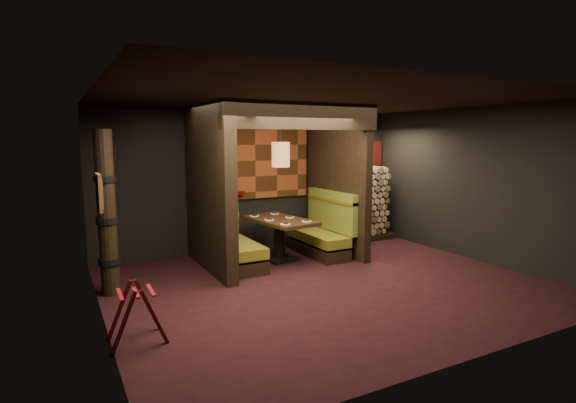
{
  "coord_description": "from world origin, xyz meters",
  "views": [
    {
      "loc": [
        -3.71,
        -5.73,
        2.27
      ],
      "look_at": [
        0.0,
        1.3,
        1.15
      ],
      "focal_mm": 28.0,
      "sensor_mm": 36.0,
      "label": 1
    }
  ],
  "objects_px": {
    "dining_table": "(280,231)",
    "luggage_rack": "(137,311)",
    "pendant_lamp": "(281,155)",
    "booth_bench_right": "(321,234)",
    "booth_bench_left": "(231,244)",
    "totem_column": "(107,215)",
    "firewood_stack": "(356,204)"
  },
  "relations": [
    {
      "from": "dining_table",
      "to": "luggage_rack",
      "type": "distance_m",
      "value": 3.75
    },
    {
      "from": "pendant_lamp",
      "to": "booth_bench_right",
      "type": "bearing_deg",
      "value": 5.13
    },
    {
      "from": "booth_bench_left",
      "to": "dining_table",
      "type": "distance_m",
      "value": 0.96
    },
    {
      "from": "booth_bench_right",
      "to": "totem_column",
      "type": "xyz_separation_m",
      "value": [
        -3.98,
        -0.55,
        0.79
      ]
    },
    {
      "from": "luggage_rack",
      "to": "totem_column",
      "type": "xyz_separation_m",
      "value": [
        -0.08,
        1.78,
        0.84
      ]
    },
    {
      "from": "luggage_rack",
      "to": "totem_column",
      "type": "distance_m",
      "value": 1.97
    },
    {
      "from": "totem_column",
      "to": "firewood_stack",
      "type": "bearing_deg",
      "value": 13.19
    },
    {
      "from": "totem_column",
      "to": "dining_table",
      "type": "bearing_deg",
      "value": 9.62
    },
    {
      "from": "booth_bench_left",
      "to": "booth_bench_right",
      "type": "xyz_separation_m",
      "value": [
        1.89,
        0.0,
        0.0
      ]
    },
    {
      "from": "dining_table",
      "to": "firewood_stack",
      "type": "xyz_separation_m",
      "value": [
        2.3,
        0.73,
        0.27
      ]
    },
    {
      "from": "dining_table",
      "to": "firewood_stack",
      "type": "bearing_deg",
      "value": 17.75
    },
    {
      "from": "booth_bench_left",
      "to": "firewood_stack",
      "type": "bearing_deg",
      "value": 12.17
    },
    {
      "from": "booth_bench_left",
      "to": "firewood_stack",
      "type": "xyz_separation_m",
      "value": [
        3.25,
        0.7,
        0.42
      ]
    },
    {
      "from": "booth_bench_right",
      "to": "totem_column",
      "type": "distance_m",
      "value": 4.1
    },
    {
      "from": "luggage_rack",
      "to": "booth_bench_right",
      "type": "bearing_deg",
      "value": 30.86
    },
    {
      "from": "dining_table",
      "to": "totem_column",
      "type": "relative_size",
      "value": 0.66
    },
    {
      "from": "dining_table",
      "to": "pendant_lamp",
      "type": "height_order",
      "value": "pendant_lamp"
    },
    {
      "from": "booth_bench_right",
      "to": "luggage_rack",
      "type": "height_order",
      "value": "booth_bench_right"
    },
    {
      "from": "booth_bench_left",
      "to": "pendant_lamp",
      "type": "height_order",
      "value": "pendant_lamp"
    },
    {
      "from": "pendant_lamp",
      "to": "luggage_rack",
      "type": "bearing_deg",
      "value": -142.8
    },
    {
      "from": "pendant_lamp",
      "to": "firewood_stack",
      "type": "relative_size",
      "value": 0.63
    },
    {
      "from": "booth_bench_right",
      "to": "dining_table",
      "type": "xyz_separation_m",
      "value": [
        -0.94,
        -0.03,
        0.15
      ]
    },
    {
      "from": "booth_bench_right",
      "to": "luggage_rack",
      "type": "xyz_separation_m",
      "value": [
        -3.9,
        -2.33,
        -0.05
      ]
    },
    {
      "from": "booth_bench_left",
      "to": "pendant_lamp",
      "type": "xyz_separation_m",
      "value": [
        0.95,
        -0.08,
        1.58
      ]
    },
    {
      "from": "firewood_stack",
      "to": "luggage_rack",
      "type": "bearing_deg",
      "value": -150.02
    },
    {
      "from": "booth_bench_left",
      "to": "luggage_rack",
      "type": "relative_size",
      "value": 2.28
    },
    {
      "from": "booth_bench_right",
      "to": "luggage_rack",
      "type": "bearing_deg",
      "value": -149.14
    },
    {
      "from": "booth_bench_left",
      "to": "pendant_lamp",
      "type": "relative_size",
      "value": 1.46
    },
    {
      "from": "booth_bench_left",
      "to": "dining_table",
      "type": "xyz_separation_m",
      "value": [
        0.95,
        -0.03,
        0.15
      ]
    },
    {
      "from": "pendant_lamp",
      "to": "luggage_rack",
      "type": "height_order",
      "value": "pendant_lamp"
    },
    {
      "from": "booth_bench_left",
      "to": "dining_table",
      "type": "relative_size",
      "value": 1.01
    },
    {
      "from": "booth_bench_left",
      "to": "luggage_rack",
      "type": "bearing_deg",
      "value": -130.75
    }
  ]
}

